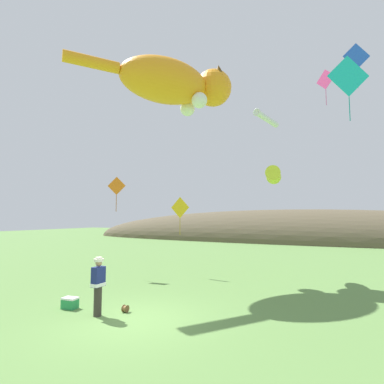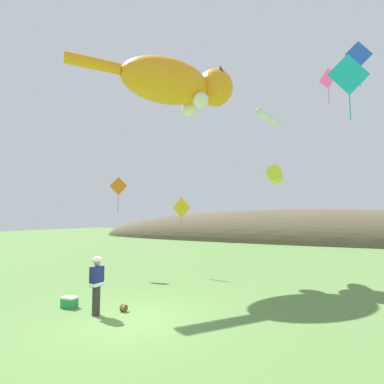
{
  "view_description": "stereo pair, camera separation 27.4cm",
  "coord_description": "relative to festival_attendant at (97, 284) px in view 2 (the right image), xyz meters",
  "views": [
    {
      "loc": [
        5.54,
        -7.34,
        3.0
      ],
      "look_at": [
        0.0,
        4.0,
        4.07
      ],
      "focal_mm": 28.0,
      "sensor_mm": 36.0,
      "label": 1
    },
    {
      "loc": [
        5.78,
        -7.21,
        3.0
      ],
      "look_at": [
        0.0,
        4.0,
        4.07
      ],
      "focal_mm": 28.0,
      "sensor_mm": 36.0,
      "label": 2
    }
  ],
  "objects": [
    {
      "name": "kite_diamond_gold",
      "position": [
        -0.96,
        7.08,
        2.56
      ],
      "size": [
        1.14,
        0.1,
        2.05
      ],
      "color": "yellow"
    },
    {
      "name": "kite_spool",
      "position": [
        0.53,
        0.67,
        -0.84
      ],
      "size": [
        0.15,
        0.22,
        0.22
      ],
      "color": "olive",
      "rests_on": "ground"
    },
    {
      "name": "distant_hill_ridge",
      "position": [
        1.19,
        32.5,
        -0.95
      ],
      "size": [
        60.78,
        11.75,
        8.01
      ],
      "color": "brown",
      "rests_on": "ground"
    },
    {
      "name": "kite_diamond_blue",
      "position": [
        7.77,
        8.32,
        9.6
      ],
      "size": [
        1.17,
        0.55,
        2.19
      ],
      "color": "blue"
    },
    {
      "name": "kite_giant_cat",
      "position": [
        -0.95,
        6.54,
        9.3
      ],
      "size": [
        6.08,
        7.72,
        2.77
      ],
      "color": "orange"
    },
    {
      "name": "kite_diamond_pink",
      "position": [
        6.36,
        10.46,
        9.67
      ],
      "size": [
        0.97,
        0.66,
        2.06
      ],
      "color": "#E53F8C"
    },
    {
      "name": "kite_tube_streamer",
      "position": [
        3.05,
        10.65,
        8.0
      ],
      "size": [
        0.96,
        2.98,
        0.44
      ],
      "color": "white"
    },
    {
      "name": "picnic_cooler",
      "position": [
        -1.36,
        0.17,
        -0.77
      ],
      "size": [
        0.52,
        0.38,
        0.36
      ],
      "color": "#268C4C",
      "rests_on": "ground"
    },
    {
      "name": "kite_diamond_orange",
      "position": [
        -3.99,
        5.46,
        3.72
      ],
      "size": [
        0.92,
        0.39,
        1.89
      ],
      "color": "orange"
    },
    {
      "name": "ground_plane",
      "position": [
        1.19,
        0.15,
        -0.95
      ],
      "size": [
        120.0,
        120.0,
        0.0
      ],
      "primitive_type": "plane",
      "color": "#5B8442"
    },
    {
      "name": "kite_fish_windsock",
      "position": [
        3.81,
        8.33,
        4.16
      ],
      "size": [
        1.16,
        2.76,
        0.82
      ],
      "color": "yellow"
    },
    {
      "name": "kite_diamond_teal",
      "position": [
        7.24,
        4.73,
        7.17
      ],
      "size": [
        1.4,
        0.7,
        2.45
      ],
      "color": "#19BFBF"
    },
    {
      "name": "festival_attendant",
      "position": [
        0.0,
        0.0,
        0.0
      ],
      "size": [
        0.3,
        0.42,
        1.77
      ],
      "color": "#332D28",
      "rests_on": "ground"
    }
  ]
}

